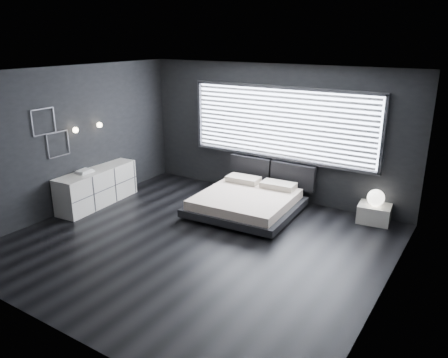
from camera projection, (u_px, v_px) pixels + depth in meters
The scene contains 12 objects.
room at pixel (195, 163), 6.93m from camera, with size 6.04×6.00×2.80m.
window at pixel (281, 124), 8.91m from camera, with size 4.14×0.09×1.52m.
headboard at pixel (271, 172), 9.27m from camera, with size 1.96×0.16×0.52m.
sconce_near at pixel (75, 130), 8.38m from camera, with size 0.18×0.11×0.11m.
sconce_far at pixel (99, 125), 8.86m from camera, with size 0.18×0.11×0.11m.
wall_art_upper at pixel (44, 122), 7.87m from camera, with size 0.01×0.48×0.48m.
wall_art_lower at pixel (58, 144), 8.22m from camera, with size 0.01×0.48×0.48m.
bed at pixel (246, 202), 8.54m from camera, with size 2.05×1.96×0.50m.
nightstand at pixel (374, 213), 8.15m from camera, with size 0.58×0.48×0.34m, color silver.
orb_lamp at pixel (376, 198), 8.01m from camera, with size 0.31×0.31×0.31m, color white.
dresser at pixel (97, 187), 8.96m from camera, with size 0.67×1.89×0.74m.
book_stack at pixel (84, 171), 8.62m from camera, with size 0.25×0.33×0.06m.
Camera 1 is at (3.98, -5.36, 3.35)m, focal length 35.00 mm.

